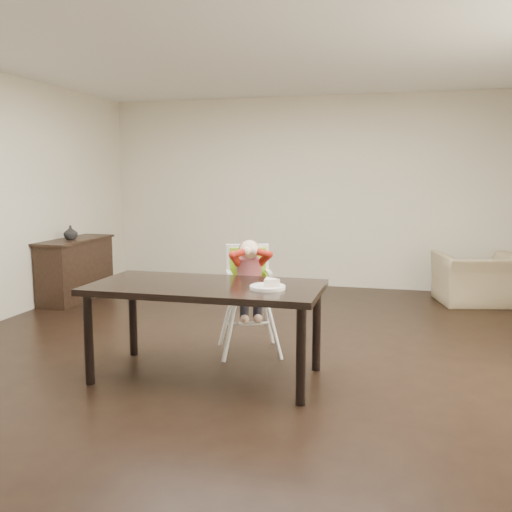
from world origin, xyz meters
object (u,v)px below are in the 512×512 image
at_px(armchair, 478,271).
at_px(dining_table, 206,294).
at_px(sideboard, 76,269).
at_px(high_chair, 249,273).

bearing_deg(armchair, dining_table, 40.55).
relative_size(armchair, sideboard, 0.76).
bearing_deg(armchair, sideboard, -1.80).
xyz_separation_m(high_chair, armchair, (2.26, 2.58, -0.30)).
bearing_deg(high_chair, sideboard, 128.93).
height_order(armchair, sideboard, armchair).
xyz_separation_m(dining_table, high_chair, (0.15, 0.73, 0.05)).
relative_size(high_chair, sideboard, 0.81).
relative_size(dining_table, armchair, 1.87).
bearing_deg(sideboard, armchair, 11.57).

